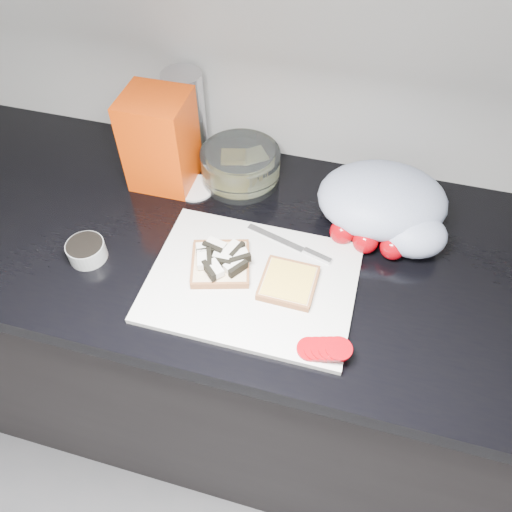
{
  "coord_description": "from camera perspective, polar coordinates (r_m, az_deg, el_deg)",
  "views": [
    {
      "loc": [
        0.16,
        0.53,
        1.69
      ],
      "look_at": [
        0.0,
        1.12,
        0.95
      ],
      "focal_mm": 35.0,
      "sensor_mm": 36.0,
      "label": 1
    }
  ],
  "objects": [
    {
      "name": "base_cabinet",
      "position": [
        1.44,
        0.82,
        -11.03
      ],
      "size": [
        3.5,
        0.6,
        0.86
      ],
      "primitive_type": "cube",
      "color": "black",
      "rests_on": "ground"
    },
    {
      "name": "countertop",
      "position": [
        1.07,
        1.09,
        0.75
      ],
      "size": [
        3.5,
        0.64,
        0.04
      ],
      "primitive_type": "cube",
      "color": "black",
      "rests_on": "base_cabinet"
    },
    {
      "name": "cutting_board",
      "position": [
        0.98,
        -0.46,
        -2.95
      ],
      "size": [
        0.4,
        0.3,
        0.01
      ],
      "primitive_type": "cube",
      "color": "silver",
      "rests_on": "countertop"
    },
    {
      "name": "bread_left",
      "position": [
        0.99,
        -4.06,
        -0.64
      ],
      "size": [
        0.15,
        0.15,
        0.04
      ],
      "rotation": [
        0.0,
        0.0,
        0.28
      ],
      "color": "beige",
      "rests_on": "cutting_board"
    },
    {
      "name": "bread_right",
      "position": [
        0.96,
        3.73,
        -3.07
      ],
      "size": [
        0.11,
        0.11,
        0.02
      ],
      "rotation": [
        0.0,
        0.0,
        -0.02
      ],
      "color": "beige",
      "rests_on": "cutting_board"
    },
    {
      "name": "tomato_slices",
      "position": [
        0.89,
        7.8,
        -10.47
      ],
      "size": [
        0.11,
        0.06,
        0.02
      ],
      "rotation": [
        0.0,
        0.0,
        -0.35
      ],
      "color": "#99030B",
      "rests_on": "cutting_board"
    },
    {
      "name": "knife",
      "position": [
        1.03,
        4.97,
        0.92
      ],
      "size": [
        0.19,
        0.07,
        0.01
      ],
      "rotation": [
        0.0,
        0.0,
        -0.29
      ],
      "color": "#B9B9BD",
      "rests_on": "cutting_board"
    },
    {
      "name": "seed_tub",
      "position": [
        1.07,
        -18.82,
        0.66
      ],
      "size": [
        0.08,
        0.08,
        0.04
      ],
      "color": "#939898",
      "rests_on": "countertop"
    },
    {
      "name": "tub_lid",
      "position": [
        1.17,
        -7.0,
        7.71
      ],
      "size": [
        0.11,
        0.11,
        0.01
      ],
      "primitive_type": "cylinder",
      "rotation": [
        0.0,
        0.0,
        0.28
      ],
      "color": "silver",
      "rests_on": "countertop"
    },
    {
      "name": "glass_bowl",
      "position": [
        1.17,
        -1.78,
        10.24
      ],
      "size": [
        0.18,
        0.18,
        0.08
      ],
      "rotation": [
        0.0,
        0.0,
        0.26
      ],
      "color": "silver",
      "rests_on": "countertop"
    },
    {
      "name": "bread_bag",
      "position": [
        1.15,
        -10.87,
        12.82
      ],
      "size": [
        0.14,
        0.13,
        0.22
      ],
      "primitive_type": "cube",
      "rotation": [
        0.0,
        0.0,
        0.01
      ],
      "color": "red",
      "rests_on": "countertop"
    },
    {
      "name": "steel_canister",
      "position": [
        1.22,
        -7.97,
        15.54
      ],
      "size": [
        0.09,
        0.09,
        0.22
      ],
      "primitive_type": "cylinder",
      "color": "silver",
      "rests_on": "countertop"
    },
    {
      "name": "grocery_bag",
      "position": [
        1.08,
        14.69,
        5.72
      ],
      "size": [
        0.3,
        0.26,
        0.12
      ],
      "rotation": [
        0.0,
        0.0,
        0.14
      ],
      "color": "#ABBAD2",
      "rests_on": "countertop"
    },
    {
      "name": "whole_tomatoes",
      "position": [
        1.05,
        12.53,
        1.81
      ],
      "size": [
        0.16,
        0.07,
        0.05
      ],
      "rotation": [
        0.0,
        0.0,
        0.29
      ],
      "color": "#99030B",
      "rests_on": "countertop"
    }
  ]
}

